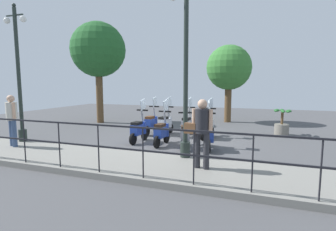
{
  "coord_description": "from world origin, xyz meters",
  "views": [
    {
      "loc": [
        -8.93,
        -2.77,
        2.09
      ],
      "look_at": [
        0.2,
        0.5,
        0.9
      ],
      "focal_mm": 28.0,
      "sensor_mm": 36.0,
      "label": 1
    }
  ],
  "objects_px": {
    "scooter_far_1": "(188,124)",
    "lamp_post_far": "(19,82)",
    "tree_large": "(98,50)",
    "scooter_far_3": "(151,123)",
    "pedestrian_distant": "(12,117)",
    "scooter_near_3": "(139,129)",
    "scooter_far_2": "(165,123)",
    "scooter_far_0": "(207,126)",
    "scooter_near_2": "(162,131)",
    "lamp_post_near": "(186,79)",
    "scooter_near_1": "(185,133)",
    "potted_palm": "(282,124)",
    "pedestrian_with_bag": "(201,128)",
    "tree_distant": "(229,68)",
    "scooter_near_0": "(209,135)"
  },
  "relations": [
    {
      "from": "scooter_far_1",
      "to": "lamp_post_far",
      "type": "bearing_deg",
      "value": 127.78
    },
    {
      "from": "tree_large",
      "to": "scooter_far_3",
      "type": "relative_size",
      "value": 3.42
    },
    {
      "from": "scooter_far_1",
      "to": "pedestrian_distant",
      "type": "bearing_deg",
      "value": 134.83
    },
    {
      "from": "scooter_near_3",
      "to": "scooter_far_2",
      "type": "relative_size",
      "value": 1.0
    },
    {
      "from": "scooter_far_0",
      "to": "scooter_near_2",
      "type": "bearing_deg",
      "value": 153.86
    },
    {
      "from": "lamp_post_far",
      "to": "pedestrian_distant",
      "type": "relative_size",
      "value": 2.82
    },
    {
      "from": "pedestrian_distant",
      "to": "scooter_near_2",
      "type": "xyz_separation_m",
      "value": [
        2.25,
        -4.07,
        -0.6
      ]
    },
    {
      "from": "lamp_post_far",
      "to": "scooter_far_2",
      "type": "distance_m",
      "value": 5.42
    },
    {
      "from": "lamp_post_near",
      "to": "scooter_near_1",
      "type": "height_order",
      "value": "lamp_post_near"
    },
    {
      "from": "scooter_near_2",
      "to": "scooter_near_3",
      "type": "relative_size",
      "value": 1.0
    },
    {
      "from": "potted_palm",
      "to": "scooter_far_2",
      "type": "relative_size",
      "value": 0.69
    },
    {
      "from": "pedestrian_distant",
      "to": "scooter_far_0",
      "type": "distance_m",
      "value": 6.6
    },
    {
      "from": "scooter_far_2",
      "to": "lamp_post_far",
      "type": "bearing_deg",
      "value": 140.51
    },
    {
      "from": "scooter_far_1",
      "to": "scooter_far_2",
      "type": "height_order",
      "value": "same"
    },
    {
      "from": "scooter_near_3",
      "to": "scooter_far_0",
      "type": "bearing_deg",
      "value": -51.94
    },
    {
      "from": "pedestrian_with_bag",
      "to": "scooter_far_1",
      "type": "relative_size",
      "value": 1.03
    },
    {
      "from": "pedestrian_with_bag",
      "to": "scooter_far_2",
      "type": "relative_size",
      "value": 1.03
    },
    {
      "from": "pedestrian_with_bag",
      "to": "scooter_far_3",
      "type": "height_order",
      "value": "pedestrian_with_bag"
    },
    {
      "from": "lamp_post_near",
      "to": "lamp_post_far",
      "type": "xyz_separation_m",
      "value": [
        0.0,
        5.71,
        -0.07
      ]
    },
    {
      "from": "lamp_post_near",
      "to": "scooter_far_2",
      "type": "bearing_deg",
      "value": 28.24
    },
    {
      "from": "tree_distant",
      "to": "scooter_far_1",
      "type": "distance_m",
      "value": 5.19
    },
    {
      "from": "scooter_near_1",
      "to": "lamp_post_near",
      "type": "bearing_deg",
      "value": 179.33
    },
    {
      "from": "pedestrian_distant",
      "to": "tree_large",
      "type": "distance_m",
      "value": 6.69
    },
    {
      "from": "pedestrian_with_bag",
      "to": "scooter_far_2",
      "type": "height_order",
      "value": "pedestrian_with_bag"
    },
    {
      "from": "lamp_post_near",
      "to": "tree_distant",
      "type": "height_order",
      "value": "lamp_post_near"
    },
    {
      "from": "tree_large",
      "to": "pedestrian_distant",
      "type": "bearing_deg",
      "value": -171.16
    },
    {
      "from": "lamp_post_far",
      "to": "tree_large",
      "type": "xyz_separation_m",
      "value": [
        5.38,
        0.58,
        1.67
      ]
    },
    {
      "from": "scooter_near_2",
      "to": "scooter_far_0",
      "type": "bearing_deg",
      "value": -34.6
    },
    {
      "from": "pedestrian_distant",
      "to": "scooter_near_1",
      "type": "relative_size",
      "value": 1.03
    },
    {
      "from": "pedestrian_distant",
      "to": "scooter_far_3",
      "type": "relative_size",
      "value": 1.03
    },
    {
      "from": "potted_palm",
      "to": "scooter_far_3",
      "type": "distance_m",
      "value": 5.31
    },
    {
      "from": "lamp_post_far",
      "to": "tree_distant",
      "type": "relative_size",
      "value": 1.08
    },
    {
      "from": "tree_distant",
      "to": "scooter_near_0",
      "type": "xyz_separation_m",
      "value": [
        -6.34,
        -0.18,
        -2.42
      ]
    },
    {
      "from": "lamp_post_near",
      "to": "scooter_far_0",
      "type": "relative_size",
      "value": 3.0
    },
    {
      "from": "scooter_far_3",
      "to": "scooter_far_0",
      "type": "bearing_deg",
      "value": -88.94
    },
    {
      "from": "pedestrian_distant",
      "to": "potted_palm",
      "type": "height_order",
      "value": "pedestrian_distant"
    },
    {
      "from": "scooter_far_2",
      "to": "pedestrian_distant",
      "type": "bearing_deg",
      "value": 148.35
    },
    {
      "from": "scooter_near_3",
      "to": "scooter_far_1",
      "type": "bearing_deg",
      "value": -34.81
    },
    {
      "from": "scooter_near_2",
      "to": "scooter_far_2",
      "type": "height_order",
      "value": "same"
    },
    {
      "from": "pedestrian_with_bag",
      "to": "scooter_far_1",
      "type": "distance_m",
      "value": 4.49
    },
    {
      "from": "scooter_near_2",
      "to": "scooter_far_1",
      "type": "bearing_deg",
      "value": -9.87
    },
    {
      "from": "lamp_post_far",
      "to": "scooter_near_1",
      "type": "distance_m",
      "value": 5.73
    },
    {
      "from": "lamp_post_far",
      "to": "scooter_far_3",
      "type": "xyz_separation_m",
      "value": [
        3.31,
        -3.31,
        -1.66
      ]
    },
    {
      "from": "tree_distant",
      "to": "lamp_post_near",
      "type": "bearing_deg",
      "value": 178.98
    },
    {
      "from": "lamp_post_near",
      "to": "scooter_far_2",
      "type": "xyz_separation_m",
      "value": [
        3.38,
        1.81,
        -1.73
      ]
    },
    {
      "from": "scooter_near_2",
      "to": "scooter_far_2",
      "type": "xyz_separation_m",
      "value": [
        1.78,
        0.54,
        0.0
      ]
    },
    {
      "from": "scooter_far_0",
      "to": "scooter_far_3",
      "type": "relative_size",
      "value": 1.0
    },
    {
      "from": "scooter_near_3",
      "to": "scooter_far_1",
      "type": "distance_m",
      "value": 2.14
    },
    {
      "from": "tree_large",
      "to": "scooter_far_0",
      "type": "distance_m",
      "value": 7.39
    },
    {
      "from": "lamp_post_far",
      "to": "pedestrian_with_bag",
      "type": "relative_size",
      "value": 2.82
    }
  ]
}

